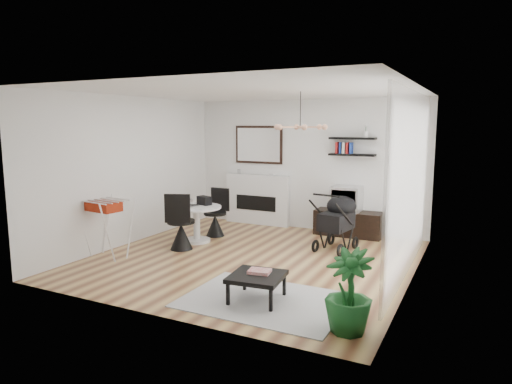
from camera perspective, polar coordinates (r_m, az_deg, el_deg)
The scene contains 25 objects.
floor at distance 7.59m, azimuth -0.51°, elevation -8.34°, with size 5.00×5.00×0.00m, color brown.
ceiling at distance 7.28m, azimuth -0.54°, elevation 12.45°, with size 5.00×5.00×0.00m, color white.
wall_back at distance 9.59m, azimuth 6.30°, elevation 3.38°, with size 5.00×5.00×0.00m, color white.
wall_left at distance 8.73m, azimuth -15.31°, elevation 2.63°, with size 5.00×5.00×0.00m, color white.
wall_right at distance 6.57m, azimuth 19.28°, elevation 0.60°, with size 5.00×5.00×0.00m, color white.
sheer_curtain at distance 6.78m, azimuth 18.66°, elevation 0.86°, with size 0.04×3.60×2.60m, color white.
fireplace at distance 10.04m, azimuth 0.19°, elevation -0.16°, with size 1.50×0.17×2.16m.
shelf_lower at distance 9.15m, azimuth 11.92°, elevation 4.58°, with size 0.90×0.25×0.04m, color black.
shelf_upper at distance 9.14m, azimuth 11.98°, elevation 6.58°, with size 0.90×0.25×0.04m, color black.
pendant_lamp at distance 7.25m, azimuth 5.55°, elevation 8.08°, with size 0.90×0.90×0.10m, color tan, non-canonical shape.
tv_console at distance 9.23m, azimuth 11.49°, elevation -3.86°, with size 1.32×0.46×0.50m, color black.
crt_tv at distance 9.15m, azimuth 11.23°, elevation -0.82°, with size 0.56×0.49×0.49m.
dining_table at distance 8.61m, azimuth -7.44°, elevation -3.30°, with size 0.93×0.93×0.68m.
laptop at distance 8.56m, azimuth -8.14°, elevation -1.72°, with size 0.30×0.19×0.02m, color black.
black_bag at distance 8.70m, azimuth -6.48°, elevation -1.07°, with size 0.27×0.16×0.16m, color black.
newspaper at distance 8.39m, azimuth -6.75°, elevation -1.96°, with size 0.33×0.27×0.01m, color silver.
drinking_glass at distance 8.83m, azimuth -8.14°, elevation -1.18°, with size 0.06×0.06×0.10m, color white.
chair_far at distance 9.07m, azimuth -5.07°, elevation -3.64°, with size 0.44×0.45×0.94m.
chair_near at distance 8.16m, azimuth -9.37°, elevation -4.91°, with size 0.54×0.55×1.02m.
drying_rack at distance 7.94m, azimuth -18.08°, elevation -4.18°, with size 0.72×0.69×0.98m.
stroller at distance 8.17m, azimuth 10.16°, elevation -3.97°, with size 0.66×0.91×1.06m.
rug at distance 5.88m, azimuth 1.08°, elevation -13.38°, with size 2.00×1.44×0.01m, color #9F9F9F.
coffee_table at distance 5.78m, azimuth 0.11°, elevation -10.62°, with size 0.71×0.71×0.33m.
magazines at distance 5.82m, azimuth 0.45°, elevation -9.88°, with size 0.27×0.21×0.04m, color #BB322E.
potted_plant at distance 5.02m, azimuth 11.51°, elevation -12.07°, with size 0.51×0.51×0.90m, color #175320.
Camera 1 is at (3.31, -6.46, 2.20)m, focal length 32.00 mm.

